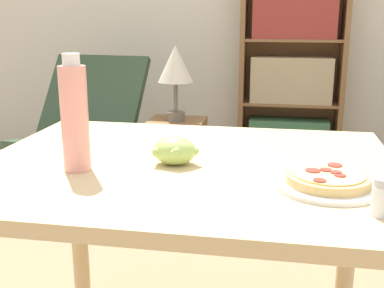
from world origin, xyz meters
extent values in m
cube|color=#D1B27F|center=(0.00, -0.06, 0.76)|extent=(1.08, 0.85, 0.03)
cylinder|color=#D1B27F|center=(-0.48, 0.31, 0.37)|extent=(0.06, 0.06, 0.74)
cylinder|color=#D1B27F|center=(0.48, 0.31, 0.37)|extent=(0.06, 0.06, 0.74)
cylinder|color=white|center=(0.35, -0.19, 0.78)|extent=(0.24, 0.24, 0.01)
cylinder|color=#DBB26B|center=(0.35, -0.19, 0.79)|extent=(0.19, 0.19, 0.02)
cylinder|color=#EACC7A|center=(0.35, -0.19, 0.81)|extent=(0.16, 0.16, 0.00)
cylinder|color=#A83328|center=(0.36, -0.19, 0.81)|extent=(0.03, 0.03, 0.00)
cylinder|color=#A83328|center=(0.37, -0.21, 0.81)|extent=(0.02, 0.02, 0.00)
cylinder|color=#A83328|center=(0.34, -0.17, 0.81)|extent=(0.03, 0.03, 0.00)
cylinder|color=#A83328|center=(0.32, -0.25, 0.81)|extent=(0.03, 0.03, 0.00)
cylinder|color=#A83328|center=(0.37, -0.13, 0.81)|extent=(0.03, 0.03, 0.00)
cylinder|color=#A83328|center=(0.31, -0.18, 0.81)|extent=(0.03, 0.03, 0.00)
ellipsoid|color=#A8CC66|center=(-0.03, -0.08, 0.81)|extent=(0.11, 0.09, 0.07)
sphere|color=#A8CC66|center=(-0.01, -0.10, 0.80)|extent=(0.03, 0.03, 0.03)
sphere|color=#A8CC66|center=(-0.01, -0.10, 0.80)|extent=(0.02, 0.02, 0.02)
sphere|color=#A8CC66|center=(-0.02, -0.12, 0.81)|extent=(0.02, 0.02, 0.02)
sphere|color=#A8CC66|center=(0.03, -0.08, 0.81)|extent=(0.02, 0.02, 0.02)
sphere|color=#A8CC66|center=(-0.01, -0.12, 0.82)|extent=(0.02, 0.02, 0.02)
sphere|color=#A8CC66|center=(-0.02, -0.04, 0.79)|extent=(0.02, 0.02, 0.02)
sphere|color=#A8CC66|center=(-0.07, -0.11, 0.81)|extent=(0.03, 0.03, 0.03)
sphere|color=#A8CC66|center=(0.00, -0.09, 0.82)|extent=(0.02, 0.02, 0.02)
sphere|color=#A8CC66|center=(-0.01, -0.05, 0.79)|extent=(0.02, 0.02, 0.02)
sphere|color=#A8CC66|center=(-0.03, -0.11, 0.81)|extent=(0.02, 0.02, 0.02)
cylinder|color=pink|center=(-0.25, -0.17, 0.90)|extent=(0.07, 0.07, 0.26)
cylinder|color=white|center=(-0.25, -0.17, 1.04)|extent=(0.04, 0.04, 0.03)
cylinder|color=white|center=(0.43, -0.34, 0.80)|extent=(0.04, 0.04, 0.06)
cylinder|color=#B7B7BC|center=(0.43, -0.34, 0.84)|extent=(0.04, 0.04, 0.02)
cube|color=black|center=(-1.01, 1.54, 0.05)|extent=(0.68, 0.62, 0.10)
cube|color=#334733|center=(-1.01, 1.46, 0.36)|extent=(0.73, 0.57, 0.14)
cube|color=#334733|center=(-0.98, 1.76, 0.60)|extent=(0.72, 0.48, 0.55)
cube|color=brown|center=(-0.04, 2.46, 0.73)|extent=(0.04, 0.28, 1.46)
cube|color=brown|center=(0.69, 2.46, 0.73)|extent=(0.04, 0.28, 1.46)
cube|color=brown|center=(0.32, 2.59, 0.73)|extent=(0.77, 0.01, 1.46)
cube|color=brown|center=(0.32, 2.46, 0.02)|extent=(0.70, 0.26, 0.02)
cube|color=#3D704C|center=(0.32, 2.44, 0.20)|extent=(0.60, 0.19, 0.34)
cube|color=brown|center=(0.32, 2.46, 0.49)|extent=(0.70, 0.26, 0.02)
cube|color=tan|center=(0.32, 2.44, 0.67)|extent=(0.60, 0.19, 0.34)
cube|color=brown|center=(0.32, 2.46, 0.97)|extent=(0.70, 0.26, 0.02)
cube|color=#99332D|center=(0.32, 2.44, 1.15)|extent=(0.60, 0.19, 0.34)
cube|color=brown|center=(-0.38, 1.56, 0.26)|extent=(0.34, 0.34, 0.52)
cylinder|color=#665B51|center=(-0.38, 1.56, 0.55)|extent=(0.11, 0.11, 0.05)
cylinder|color=#665B51|center=(-0.38, 1.56, 0.67)|extent=(0.02, 0.02, 0.18)
cone|color=beige|center=(-0.38, 1.56, 0.87)|extent=(0.21, 0.21, 0.22)
camera|label=1|loc=(0.23, -1.24, 1.15)|focal=45.00mm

